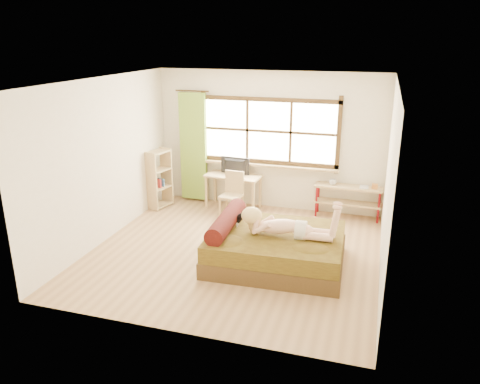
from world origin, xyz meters
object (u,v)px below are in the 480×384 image
(bed, at_px, (273,247))
(woman, at_px, (286,217))
(kitten, at_px, (233,218))
(desk, at_px, (233,179))
(pipe_shelf, at_px, (349,195))
(chair, at_px, (233,191))
(bookshelf, at_px, (159,179))

(bed, xyz_separation_m, woman, (0.20, -0.05, 0.53))
(woman, height_order, kitten, woman)
(desk, bearing_deg, pipe_shelf, 8.54)
(kitten, height_order, desk, kitten)
(kitten, relative_size, chair, 0.35)
(bookshelf, bearing_deg, pipe_shelf, 21.40)
(woman, distance_m, bookshelf, 3.47)
(woman, xyz_separation_m, pipe_shelf, (0.74, 2.32, -0.34))
(bed, relative_size, desk, 1.82)
(desk, distance_m, pipe_shelf, 2.26)
(bed, height_order, woman, woman)
(woman, bearing_deg, desk, 122.14)
(kitten, relative_size, bookshelf, 0.26)
(bed, distance_m, woman, 0.57)
(kitten, bearing_deg, pipe_shelf, 51.00)
(bookshelf, bearing_deg, desk, 28.60)
(chair, relative_size, pipe_shelf, 0.68)
(bed, height_order, kitten, bed)
(bed, xyz_separation_m, desk, (-1.32, 2.15, 0.32))
(desk, height_order, pipe_shelf, pipe_shelf)
(woman, relative_size, bookshelf, 1.19)
(bed, relative_size, woman, 1.48)
(kitten, distance_m, chair, 1.77)
(chair, distance_m, pipe_shelf, 2.20)
(kitten, xyz_separation_m, chair, (-0.54, 1.68, -0.14))
(bed, distance_m, kitten, 0.76)
(desk, height_order, bookshelf, bookshelf)
(kitten, distance_m, bookshelf, 2.67)
(woman, distance_m, desk, 2.68)
(kitten, xyz_separation_m, pipe_shelf, (1.61, 2.17, -0.16))
(kitten, bearing_deg, chair, 105.35)
(bed, relative_size, kitten, 6.89)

